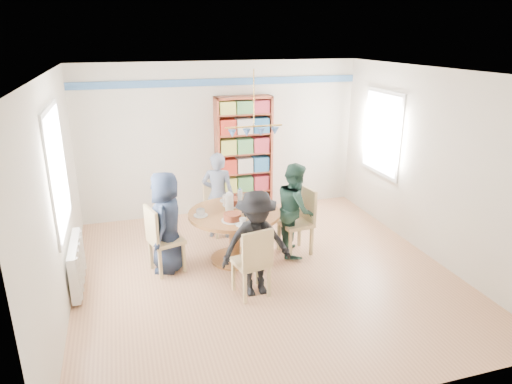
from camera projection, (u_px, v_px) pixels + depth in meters
name	position (u px, v px, depth m)	size (l,w,h in m)	color
ground	(264.00, 273.00, 6.31)	(5.00, 5.00, 0.00)	tan
room_shell	(229.00, 144.00, 6.48)	(5.00, 5.00, 5.00)	white
radiator	(77.00, 264.00, 5.81)	(0.12, 1.00, 0.60)	silver
dining_table	(234.00, 225.00, 6.49)	(1.30, 1.30, 0.75)	#995A32
chair_left	(160.00, 237.00, 6.17)	(0.53, 0.53, 0.96)	#CDB47E
chair_right	(300.00, 218.00, 6.76)	(0.50, 0.50, 1.00)	#CDB47E
chair_far	(217.00, 204.00, 7.46)	(0.50, 0.50, 0.88)	#CDB47E
chair_near	(254.00, 260.00, 5.58)	(0.48, 0.48, 0.93)	#CDB47E
person_left	(167.00, 222.00, 6.19)	(0.69, 0.45, 1.42)	#182136
person_right	(295.00, 209.00, 6.68)	(0.68, 0.53, 1.39)	#1B372D
person_far	(218.00, 195.00, 7.23)	(0.51, 0.34, 1.40)	gray
person_near	(256.00, 244.00, 5.60)	(0.88, 0.51, 1.37)	black
bookshelf	(244.00, 157.00, 8.18)	(1.01, 0.30, 2.12)	brown
tableware	(232.00, 207.00, 6.42)	(1.15, 1.15, 0.30)	white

